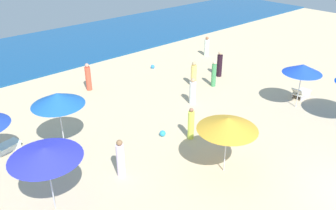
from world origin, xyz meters
The scene contains 17 objects.
ocean centered at (0.00, 24.61, 0.06)m, with size 60.00×10.78×0.12m, color #154D87.
umbrella_1 centered at (-6.69, 10.55, 2.41)m, with size 2.28×2.28×2.69m.
umbrella_2 centered at (4.78, 5.66, 2.25)m, with size 2.07×2.07×2.50m.
lounge_chair_2_0 centered at (6.09, 6.14, 0.29)m, with size 1.47×0.66×0.72m.
lounge_chair_4_0 centered at (-8.83, 12.00, 0.26)m, with size 1.37×0.87×0.66m.
umbrella_5 centered at (-8.78, 7.15, 2.38)m, with size 2.44×2.44×2.58m.
umbrella_6 centered at (-2.65, 4.59, 2.22)m, with size 2.39×2.39×2.47m.
beachgoer_0 centered at (0.77, 9.79, 0.71)m, with size 0.44×0.44×1.54m.
beachgoer_1 centered at (7.51, 14.93, 0.69)m, with size 0.51×0.51×1.50m.
beachgoer_2 centered at (2.61, 11.52, 0.75)m, with size 0.43×0.43×1.59m.
beachgoer_3 centered at (-1.90, 7.26, 0.75)m, with size 0.36×0.36×1.60m.
beachgoer_4 centered at (-5.95, 7.12, 0.79)m, with size 0.46×0.46×1.67m.
beachgoer_5 centered at (3.50, 10.64, 0.79)m, with size 0.40×0.40×1.66m.
beachgoer_6 centered at (-2.61, 15.32, 0.81)m, with size 0.43×0.43×1.71m.
beachgoer_7 centered at (5.04, 11.51, 0.81)m, with size 0.50×0.50×1.72m.
beach_ball_0 centered at (2.62, 15.55, 0.14)m, with size 0.27×0.27×0.27m, color #2E89E5.
beach_ball_2 centered at (-2.77, 8.27, 0.15)m, with size 0.29×0.29×0.29m, color #2DA3D0.
Camera 1 is at (-12.11, -2.58, 8.91)m, focal length 37.57 mm.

